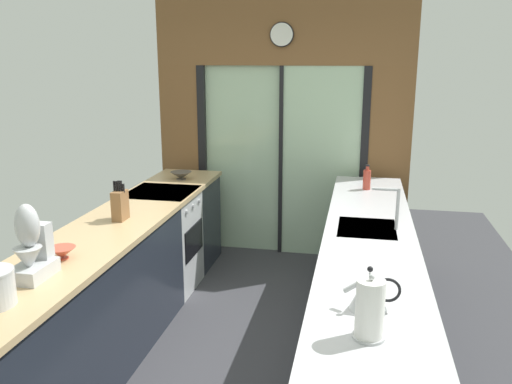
{
  "coord_description": "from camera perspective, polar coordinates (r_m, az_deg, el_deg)",
  "views": [
    {
      "loc": [
        0.82,
        -3.09,
        2.09
      ],
      "look_at": [
        0.05,
        0.76,
        1.09
      ],
      "focal_mm": 37.32,
      "sensor_mm": 36.0,
      "label": 1
    }
  ],
  "objects": [
    {
      "name": "oven_range",
      "position": [
        4.95,
        -9.9,
        -5.16
      ],
      "size": [
        0.6,
        0.6,
        0.92
      ],
      "color": "#B7BABC",
      "rests_on": "ground_plane"
    },
    {
      "name": "ground_plane",
      "position": [
        4.32,
        -1.14,
        -14.7
      ],
      "size": [
        5.04,
        7.6,
        0.02
      ],
      "primitive_type": "cube",
      "color": "#38383D"
    },
    {
      "name": "knife_block",
      "position": [
        4.02,
        -14.37,
        -1.32
      ],
      "size": [
        0.09,
        0.14,
        0.3
      ],
      "color": "brown",
      "rests_on": "left_counter_run"
    },
    {
      "name": "mixing_bowl_far",
      "position": [
        5.25,
        -8.04,
        1.79
      ],
      "size": [
        0.21,
        0.21,
        0.08
      ],
      "color": "#514C47",
      "rests_on": "left_counter_run"
    },
    {
      "name": "paper_towel_roll",
      "position": [
        2.35,
        12.11,
        -12.23
      ],
      "size": [
        0.14,
        0.14,
        0.29
      ],
      "color": "#B7BABC",
      "rests_on": "right_counter_run"
    },
    {
      "name": "left_counter_run",
      "position": [
        4.0,
        -15.72,
        -10.18
      ],
      "size": [
        0.62,
        3.8,
        0.92
      ],
      "color": "#1E232D",
      "rests_on": "ground_plane"
    },
    {
      "name": "mixing_bowl_near",
      "position": [
        3.38,
        -20.08,
        -6.13
      ],
      "size": [
        0.16,
        0.16,
        0.07
      ],
      "color": "#BC4C38",
      "rests_on": "left_counter_run"
    },
    {
      "name": "soap_bottle",
      "position": [
        4.9,
        11.8,
        1.37
      ],
      "size": [
        0.07,
        0.07,
        0.23
      ],
      "color": "#B23D2D",
      "rests_on": "right_counter_run"
    },
    {
      "name": "stand_mixer",
      "position": [
        3.11,
        -22.93,
        -5.72
      ],
      "size": [
        0.17,
        0.27,
        0.42
      ],
      "color": "#B7BABC",
      "rests_on": "left_counter_run"
    },
    {
      "name": "kettle",
      "position": [
        2.61,
        12.06,
        -10.28
      ],
      "size": [
        0.27,
        0.18,
        0.22
      ],
      "color": "#B7BABC",
      "rests_on": "right_counter_run"
    },
    {
      "name": "sink_faucet",
      "position": [
        3.78,
        14.51,
        -1.08
      ],
      "size": [
        0.19,
        0.02,
        0.3
      ],
      "color": "#B7BABC",
      "rests_on": "right_counter_run"
    },
    {
      "name": "right_counter_run",
      "position": [
        3.76,
        11.76,
        -11.57
      ],
      "size": [
        0.62,
        3.8,
        0.92
      ],
      "color": "#1E232D",
      "rests_on": "ground_plane"
    },
    {
      "name": "back_wall_unit",
      "position": [
        5.58,
        2.77,
        8.48
      ],
      "size": [
        2.64,
        0.12,
        2.7
      ],
      "color": "brown",
      "rests_on": "ground_plane"
    }
  ]
}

